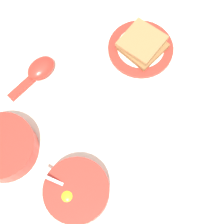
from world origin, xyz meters
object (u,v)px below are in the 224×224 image
(toast_sandwich, at_px, (142,44))
(soup_spoon, at_px, (39,71))
(toast_plate, at_px, (141,48))
(egg_bowl, at_px, (77,191))
(congee_bowl, at_px, (3,147))

(toast_sandwich, height_order, soup_spoon, toast_sandwich)
(toast_plate, xyz_separation_m, toast_sandwich, (0.00, -0.00, 0.02))
(egg_bowl, xyz_separation_m, toast_sandwich, (0.35, -0.22, -0.00))
(toast_sandwich, bearing_deg, egg_bowl, 147.29)
(egg_bowl, relative_size, congee_bowl, 0.92)
(toast_plate, bearing_deg, soup_spoon, 95.21)
(soup_spoon, bearing_deg, egg_bowl, -169.91)
(egg_bowl, distance_m, toast_plate, 0.41)
(toast_plate, height_order, toast_sandwich, toast_sandwich)
(egg_bowl, bearing_deg, toast_sandwich, -32.71)
(soup_spoon, relative_size, congee_bowl, 0.90)
(toast_sandwich, xyz_separation_m, congee_bowl, (-0.22, 0.38, 0.00))
(egg_bowl, bearing_deg, toast_plate, -32.34)
(congee_bowl, bearing_deg, egg_bowl, -129.54)
(egg_bowl, xyz_separation_m, congee_bowl, (0.13, 0.16, 0.00))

